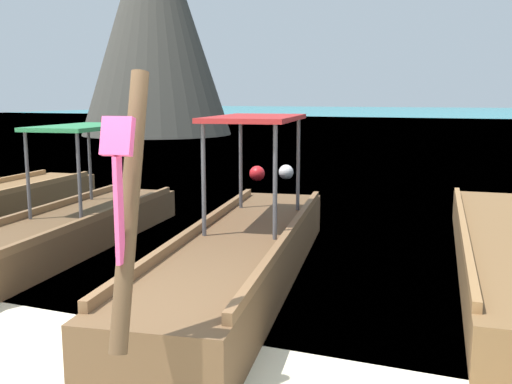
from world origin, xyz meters
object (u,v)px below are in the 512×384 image
object	(u,v)px
longtail_boat_turquoise_ribbon	(511,252)
karst_rock	(151,23)
mooring_buoy_near	(286,172)
longtail_boat_yellow_ribbon	(62,230)
mooring_buoy_far	(257,174)
longtail_boat_pink_ribbon	(242,254)

from	to	relation	value
longtail_boat_turquoise_ribbon	karst_rock	world-z (taller)	karst_rock
mooring_buoy_near	longtail_boat_yellow_ribbon	bearing A→B (deg)	-94.76
karst_rock	mooring_buoy_near	distance (m)	21.10
karst_rock	mooring_buoy_far	world-z (taller)	karst_rock
mooring_buoy_near	mooring_buoy_far	bearing A→B (deg)	-135.00
longtail_boat_pink_ribbon	mooring_buoy_near	bearing A→B (deg)	105.28
karst_rock	mooring_buoy_near	bearing A→B (deg)	-48.61
longtail_boat_turquoise_ribbon	mooring_buoy_far	distance (m)	8.61
karst_rock	mooring_buoy_far	xyz separation A→B (m)	(12.74, -15.74, -6.17)
longtail_boat_pink_ribbon	karst_rock	distance (m)	28.99
longtail_boat_pink_ribbon	karst_rock	size ratio (longest dim) A/B	0.48
karst_rock	mooring_buoy_far	distance (m)	21.17
longtail_boat_pink_ribbon	mooring_buoy_near	xyz separation A→B (m)	(-2.32, 8.51, -0.16)
longtail_boat_yellow_ribbon	mooring_buoy_far	size ratio (longest dim) A/B	15.09
mooring_buoy_near	mooring_buoy_far	size ratio (longest dim) A/B	0.98
longtail_boat_turquoise_ribbon	mooring_buoy_far	size ratio (longest dim) A/B	17.73
longtail_boat_pink_ribbon	longtail_boat_turquoise_ribbon	distance (m)	3.42
mooring_buoy_far	mooring_buoy_near	bearing A→B (deg)	45.00
longtail_boat_yellow_ribbon	karst_rock	xyz separation A→B (m)	(-12.66, 23.24, 6.07)
longtail_boat_yellow_ribbon	mooring_buoy_near	xyz separation A→B (m)	(0.67, 8.10, -0.11)
longtail_boat_pink_ribbon	karst_rock	bearing A→B (deg)	123.52
longtail_boat_yellow_ribbon	mooring_buoy_far	xyz separation A→B (m)	(0.07, 7.50, -0.10)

